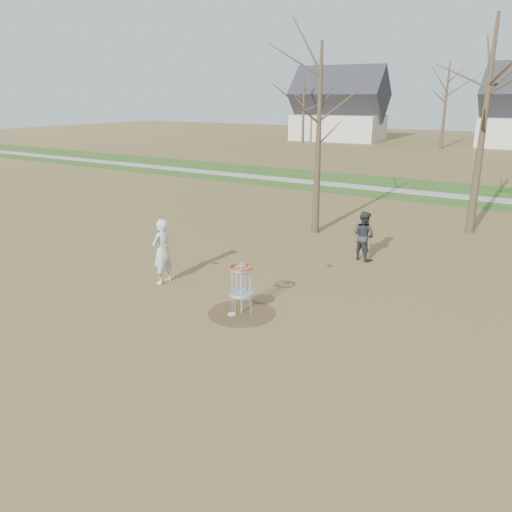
{
  "coord_description": "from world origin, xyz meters",
  "views": [
    {
      "loc": [
        6.82,
        -10.01,
        5.48
      ],
      "look_at": [
        -0.5,
        1.5,
        1.1
      ],
      "focal_mm": 35.0,
      "sensor_mm": 36.0,
      "label": 1
    }
  ],
  "objects": [
    {
      "name": "ground",
      "position": [
        0.0,
        0.0,
        0.0
      ],
      "size": [
        160.0,
        160.0,
        0.0
      ],
      "primitive_type": "plane",
      "color": "brown",
      "rests_on": "ground"
    },
    {
      "name": "disc_grounded",
      "position": [
        -0.16,
        -0.22,
        0.02
      ],
      "size": [
        0.22,
        0.22,
        0.02
      ],
      "primitive_type": "cylinder",
      "color": "silver",
      "rests_on": "dirt_circle"
    },
    {
      "name": "disc_golf_basket",
      "position": [
        0.0,
        0.0,
        0.91
      ],
      "size": [
        0.64,
        0.64,
        1.35
      ],
      "color": "#9EA3AD",
      "rests_on": "ground"
    },
    {
      "name": "player_standing",
      "position": [
        -3.3,
        0.61,
        1.0
      ],
      "size": [
        0.49,
        0.74,
        2.0
      ],
      "primitive_type": "imported",
      "rotation": [
        0.0,
        0.0,
        -1.59
      ],
      "color": "silver",
      "rests_on": "ground"
    },
    {
      "name": "footpath",
      "position": [
        0.0,
        20.0,
        0.01
      ],
      "size": [
        160.0,
        1.5,
        0.01
      ],
      "primitive_type": "cube",
      "color": "#9E9E99",
      "rests_on": "green_band"
    },
    {
      "name": "green_band",
      "position": [
        0.0,
        21.0,
        0.01
      ],
      "size": [
        160.0,
        8.0,
        0.01
      ],
      "primitive_type": "cube",
      "color": "#2D5119",
      "rests_on": "ground"
    },
    {
      "name": "dirt_circle",
      "position": [
        0.0,
        0.0,
        0.01
      ],
      "size": [
        1.8,
        1.8,
        0.01
      ],
      "primitive_type": "cylinder",
      "color": "#47331E",
      "rests_on": "ground"
    },
    {
      "name": "discs_in_play",
      "position": [
        -1.23,
        1.73,
        1.13
      ],
      "size": [
        3.65,
        2.6,
        0.32
      ],
      "color": "#FC390D",
      "rests_on": "ground"
    },
    {
      "name": "player_throwing",
      "position": [
        1.02,
        6.09,
        0.86
      ],
      "size": [
        1.0,
        0.88,
        1.73
      ],
      "primitive_type": "imported",
      "rotation": [
        0.0,
        0.0,
        2.83
      ],
      "color": "#2D2D31",
      "rests_on": "ground"
    }
  ]
}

